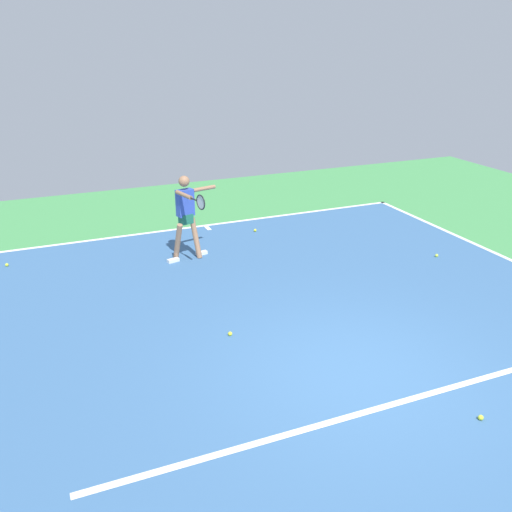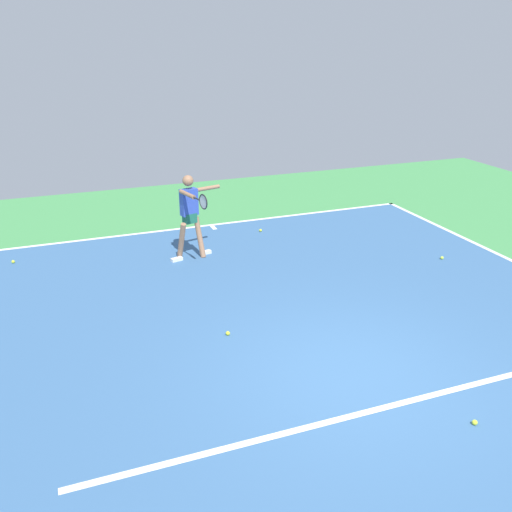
{
  "view_description": "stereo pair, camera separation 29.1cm",
  "coord_description": "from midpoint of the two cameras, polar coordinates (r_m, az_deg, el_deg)",
  "views": [
    {
      "loc": [
        3.83,
        5.47,
        4.37
      ],
      "look_at": [
        0.49,
        -2.5,
        0.9
      ],
      "focal_mm": 39.16,
      "sensor_mm": 36.0,
      "label": 1
    },
    {
      "loc": [
        3.56,
        5.57,
        4.37
      ],
      "look_at": [
        0.49,
        -2.5,
        0.9
      ],
      "focal_mm": 39.16,
      "sensor_mm": 36.0,
      "label": 2
    }
  ],
  "objects": [
    {
      "name": "ground_plane",
      "position": [
        7.95,
        9.44,
        -11.8
      ],
      "size": [
        22.22,
        22.22,
        0.0
      ],
      "primitive_type": "plane",
      "color": "#428E4C"
    },
    {
      "name": "court_surface",
      "position": [
        7.95,
        9.44,
        -11.78
      ],
      "size": [
        10.39,
        13.87,
        0.0
      ],
      "primitive_type": "cube",
      "color": "#38608E",
      "rests_on": "ground_plane"
    },
    {
      "name": "court_line_baseline_near",
      "position": [
        13.66,
        -5.82,
        3.12
      ],
      "size": [
        10.39,
        0.1,
        0.01
      ],
      "primitive_type": "cube",
      "color": "white",
      "rests_on": "ground_plane"
    },
    {
      "name": "court_line_service",
      "position": [
        7.45,
        12.54,
        -14.61
      ],
      "size": [
        7.79,
        0.1,
        0.01
      ],
      "primitive_type": "cube",
      "color": "white",
      "rests_on": "ground_plane"
    },
    {
      "name": "court_line_centre_mark",
      "position": [
        13.48,
        -5.57,
        2.87
      ],
      "size": [
        0.1,
        0.3,
        0.01
      ],
      "primitive_type": "cube",
      "color": "white",
      "rests_on": "ground_plane"
    },
    {
      "name": "tennis_player",
      "position": [
        11.35,
        -7.83,
        4.45
      ],
      "size": [
        1.16,
        1.29,
        1.77
      ],
      "rotation": [
        0.0,
        0.0,
        0.24
      ],
      "color": "#9E7051",
      "rests_on": "ground_plane"
    },
    {
      "name": "tennis_ball_by_sideline",
      "position": [
        12.32,
        -24.72,
        -0.83
      ],
      "size": [
        0.07,
        0.07,
        0.07
      ],
      "primitive_type": "sphere",
      "color": "#CCE033",
      "rests_on": "ground_plane"
    },
    {
      "name": "tennis_ball_far_corner",
      "position": [
        12.22,
        17.33,
        0.04
      ],
      "size": [
        0.07,
        0.07,
        0.07
      ],
      "primitive_type": "sphere",
      "color": "#C6E53D",
      "rests_on": "ground_plane"
    },
    {
      "name": "tennis_ball_by_baseline",
      "position": [
        13.16,
        -0.72,
        2.64
      ],
      "size": [
        0.07,
        0.07,
        0.07
      ],
      "primitive_type": "sphere",
      "color": "yellow",
      "rests_on": "ground_plane"
    },
    {
      "name": "tennis_ball_centre_court",
      "position": [
        7.49,
        20.91,
        -15.18
      ],
      "size": [
        0.07,
        0.07,
        0.07
      ],
      "primitive_type": "sphere",
      "color": "#CCE033",
      "rests_on": "ground_plane"
    },
    {
      "name": "tennis_ball_near_player",
      "position": [
        8.73,
        -3.63,
        -7.94
      ],
      "size": [
        0.07,
        0.07,
        0.07
      ],
      "primitive_type": "sphere",
      "color": "yellow",
      "rests_on": "ground_plane"
    }
  ]
}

